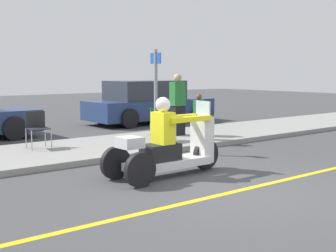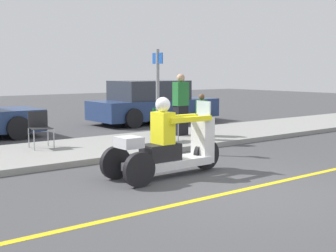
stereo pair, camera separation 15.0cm
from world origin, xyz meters
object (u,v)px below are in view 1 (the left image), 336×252
at_px(spectator_near_curb, 199,118).
at_px(street_sign, 156,95).
at_px(spectator_with_child, 178,106).
at_px(motorcycle_trike, 169,148).
at_px(folding_chair_set_back, 160,121).
at_px(folding_chair_curbside, 37,126).
at_px(parked_car_lot_far, 149,103).

bearing_deg(spectator_near_curb, street_sign, -167.36).
bearing_deg(spectator_with_child, motorcycle_trike, -132.10).
bearing_deg(folding_chair_set_back, spectator_with_child, 28.41).
height_order(spectator_with_child, folding_chair_set_back, spectator_with_child).
bearing_deg(motorcycle_trike, folding_chair_curbside, 103.25).
bearing_deg(folding_chair_curbside, spectator_with_child, -5.24).
distance_m(folding_chair_set_back, folding_chair_curbside, 2.95).
bearing_deg(spectator_near_curb, motorcycle_trike, -140.85).
bearing_deg(folding_chair_curbside, motorcycle_trike, -76.75).
xyz_separation_m(spectator_near_curb, street_sign, (-1.64, -0.37, 0.64)).
bearing_deg(spectator_with_child, street_sign, -142.86).
relative_size(motorcycle_trike, spectator_near_curb, 2.02).
xyz_separation_m(spectator_with_child, spectator_near_curb, (-0.11, -0.96, -0.24)).
relative_size(motorcycle_trike, parked_car_lot_far, 0.50).
height_order(spectator_with_child, folding_chair_curbside, spectator_with_child).
bearing_deg(spectator_near_curb, folding_chair_set_back, 155.79).
height_order(spectator_near_curb, folding_chair_set_back, spectator_near_curb).
bearing_deg(folding_chair_set_back, spectator_near_curb, -24.21).
distance_m(spectator_near_curb, parked_car_lot_far, 5.13).
xyz_separation_m(motorcycle_trike, parked_car_lot_far, (4.80, 7.07, 0.22)).
relative_size(spectator_near_curb, folding_chair_curbside, 1.41).
height_order(motorcycle_trike, spectator_with_child, spectator_with_child).
bearing_deg(folding_chair_curbside, parked_car_lot_far, 31.30).
relative_size(motorcycle_trike, spectator_with_child, 1.42).
relative_size(motorcycle_trike, folding_chair_set_back, 2.85).
bearing_deg(folding_chair_curbside, spectator_near_curb, -19.41).
distance_m(motorcycle_trike, folding_chair_curbside, 3.74).
distance_m(spectator_near_curb, folding_chair_curbside, 3.94).
bearing_deg(parked_car_lot_far, folding_chair_curbside, -148.70).
xyz_separation_m(parked_car_lot_far, street_sign, (-3.58, -5.11, 0.61)).
height_order(motorcycle_trike, folding_chair_set_back, motorcycle_trike).
xyz_separation_m(folding_chair_set_back, folding_chair_curbside, (-2.81, 0.90, 0.00)).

